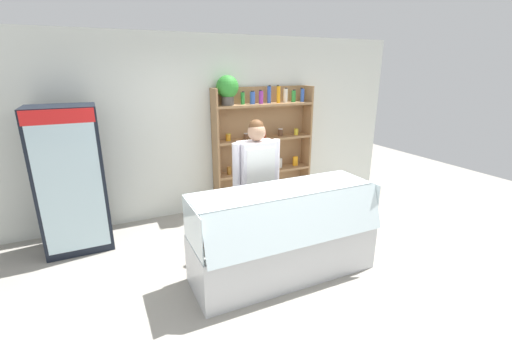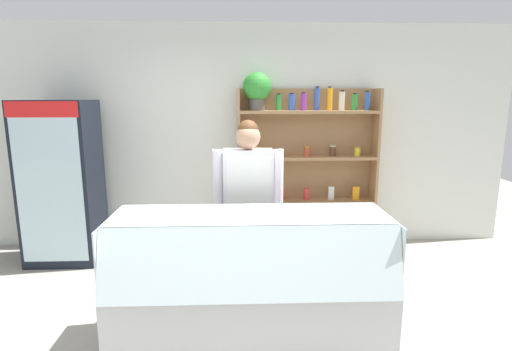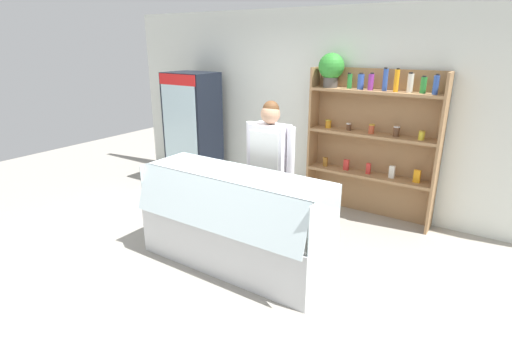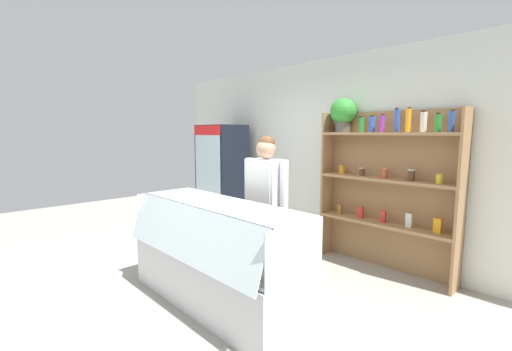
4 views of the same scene
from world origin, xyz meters
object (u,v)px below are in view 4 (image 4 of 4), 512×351
(drinks_fridge, at_px, (222,178))
(shop_clerk, at_px, (266,197))
(shelving_unit, at_px, (378,169))
(deli_display_case, at_px, (216,272))

(drinks_fridge, distance_m, shop_clerk, 2.28)
(shop_clerk, bearing_deg, shelving_unit, 65.03)
(shop_clerk, bearing_deg, deli_display_case, -90.20)
(deli_display_case, bearing_deg, drinks_fridge, 141.04)
(deli_display_case, height_order, shop_clerk, shop_clerk)
(drinks_fridge, bearing_deg, deli_display_case, -38.96)
(drinks_fridge, xyz_separation_m, shop_clerk, (2.06, -0.98, 0.07))
(shelving_unit, distance_m, shop_clerk, 1.49)
(shelving_unit, bearing_deg, drinks_fridge, -172.63)
(drinks_fridge, height_order, deli_display_case, drinks_fridge)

